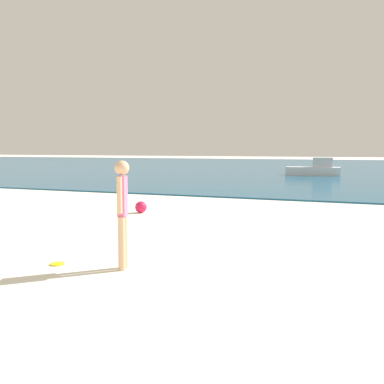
% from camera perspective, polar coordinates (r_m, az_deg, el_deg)
% --- Properties ---
extents(water, '(160.00, 60.00, 0.06)m').
position_cam_1_polar(water, '(46.01, 18.83, 3.02)').
color(water, '#14567F').
rests_on(water, ground).
extents(person_standing, '(0.22, 0.38, 1.68)m').
position_cam_1_polar(person_standing, '(6.90, -8.91, -2.03)').
color(person_standing, '#DDAD84').
rests_on(person_standing, ground).
extents(frisbee, '(0.22, 0.22, 0.03)m').
position_cam_1_polar(frisbee, '(7.56, -16.88, -8.82)').
color(frisbee, yellow).
rests_on(frisbee, ground).
extents(boat_far, '(3.62, 1.40, 1.20)m').
position_cam_1_polar(boat_far, '(31.06, 15.50, 2.84)').
color(boat_far, white).
rests_on(boat_far, water).
extents(beach_ball, '(0.34, 0.34, 0.34)m').
position_cam_1_polar(beach_ball, '(12.98, -6.57, -1.94)').
color(beach_ball, '#E51E4C').
rests_on(beach_ball, ground).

